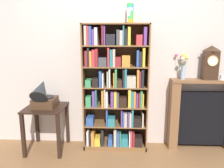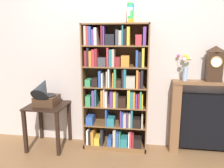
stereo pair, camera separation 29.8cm
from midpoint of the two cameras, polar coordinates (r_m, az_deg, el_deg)
ground_plane at (r=3.17m, az=3.31°, el=-17.71°), size 7.61×6.40×0.02m
wall_back at (r=3.10m, az=6.69°, el=7.05°), size 4.61×0.08×2.60m
bookshelf at (r=2.99m, az=3.79°, el=-1.75°), size 0.89×0.29×1.75m
cup_stack at (r=2.96m, az=7.93°, el=18.07°), size 0.09×0.09×0.26m
side_table_left at (r=3.21m, az=-14.12°, el=-7.93°), size 0.54×0.53×0.64m
gramophone at (r=3.07m, az=-14.84°, el=-2.45°), size 0.30×0.44×0.45m
fireplace_mantel at (r=3.29m, az=25.97°, el=-8.09°), size 0.93×0.21×1.01m
mantel_clock at (r=3.14m, az=28.07°, el=4.75°), size 0.19×0.14×0.46m
flower_vase at (r=3.04m, az=21.55°, el=4.41°), size 0.19×0.16×0.35m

